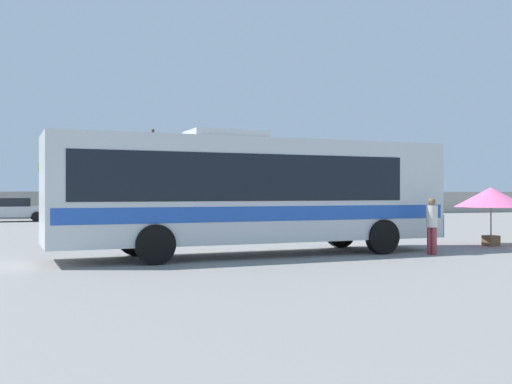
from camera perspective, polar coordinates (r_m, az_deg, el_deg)
ground_plane at (r=27.64m, az=-6.83°, el=-3.90°), size 300.00×300.00×0.00m
perimeter_wall at (r=46.71m, az=-12.10°, el=-1.15°), size 80.00×0.30×1.94m
coach_bus_silver_blue at (r=17.73m, az=-0.59°, el=0.21°), size 12.01×3.23×3.62m
attendant_by_bus_door at (r=18.68m, az=16.29°, el=-2.79°), size 0.45×0.45×1.69m
vendor_umbrella_secondary_pink at (r=22.46m, az=21.33°, el=-0.52°), size 2.50×2.50×2.04m
parked_car_second_silver at (r=41.73m, az=-21.98°, el=-1.51°), size 4.33×2.16×1.51m
parked_car_third_dark_blue at (r=42.61m, az=-14.14°, el=-1.51°), size 4.63×2.18×1.47m
utility_pole_near at (r=49.95m, az=-9.72°, el=2.04°), size 1.80×0.34×7.03m
roadside_tree_midleft at (r=49.09m, az=-17.23°, el=2.32°), size 4.66×4.66×5.88m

